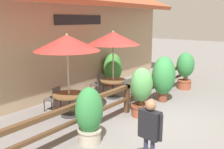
# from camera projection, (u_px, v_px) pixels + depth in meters

# --- Properties ---
(ground_plane) EXTENTS (60.00, 60.00, 0.00)m
(ground_plane) POSITION_uv_depth(u_px,v_px,m) (155.00, 120.00, 7.66)
(ground_plane) COLOR slate
(building_facade) EXTENTS (14.28, 1.49, 4.23)m
(building_facade) POSITION_uv_depth(u_px,v_px,m) (62.00, 42.00, 9.64)
(building_facade) COLOR tan
(building_facade) RESTS_ON ground
(patio_railing) EXTENTS (10.40, 0.14, 0.95)m
(patio_railing) POSITION_uv_depth(u_px,v_px,m) (127.00, 92.00, 8.13)
(patio_railing) COLOR brown
(patio_railing) RESTS_ON ground
(patio_umbrella_near) EXTENTS (2.01, 2.01, 2.61)m
(patio_umbrella_near) POSITION_uv_depth(u_px,v_px,m) (67.00, 43.00, 7.49)
(patio_umbrella_near) COLOR #B7B2A8
(patio_umbrella_near) RESTS_ON ground
(dining_table_near) EXTENTS (1.02, 1.02, 0.72)m
(dining_table_near) POSITION_uv_depth(u_px,v_px,m) (69.00, 98.00, 7.87)
(dining_table_near) COLOR brown
(dining_table_near) RESTS_ON ground
(chair_near_streetside) EXTENTS (0.49, 0.49, 0.84)m
(chair_near_streetside) POSITION_uv_depth(u_px,v_px,m) (87.00, 106.00, 7.49)
(chair_near_streetside) COLOR #514C47
(chair_near_streetside) RESTS_ON ground
(chair_near_wallside) EXTENTS (0.50, 0.50, 0.84)m
(chair_near_wallside) POSITION_uv_depth(u_px,v_px,m) (54.00, 98.00, 8.31)
(chair_near_wallside) COLOR #514C47
(chair_near_wallside) RESTS_ON ground
(patio_umbrella_middle) EXTENTS (2.01, 2.01, 2.61)m
(patio_umbrella_middle) POSITION_uv_depth(u_px,v_px,m) (113.00, 38.00, 9.33)
(patio_umbrella_middle) COLOR #B7B2A8
(patio_umbrella_middle) RESTS_ON ground
(dining_table_middle) EXTENTS (1.02, 1.02, 0.72)m
(dining_table_middle) POSITION_uv_depth(u_px,v_px,m) (113.00, 83.00, 9.71)
(dining_table_middle) COLOR brown
(dining_table_middle) RESTS_ON ground
(chair_middle_streetside) EXTENTS (0.51, 0.51, 0.84)m
(chair_middle_streetside) POSITION_uv_depth(u_px,v_px,m) (130.00, 89.00, 9.30)
(chair_middle_streetside) COLOR #514C47
(chair_middle_streetside) RESTS_ON ground
(chair_middle_wallside) EXTENTS (0.44, 0.44, 0.84)m
(chair_middle_wallside) POSITION_uv_depth(u_px,v_px,m) (98.00, 83.00, 10.21)
(chair_middle_wallside) COLOR #514C47
(chair_middle_wallside) RESTS_ON ground
(potted_plant_entrance_palm) EXTENTS (0.76, 0.68, 1.56)m
(potted_plant_entrance_palm) POSITION_uv_depth(u_px,v_px,m) (141.00, 90.00, 7.81)
(potted_plant_entrance_palm) COLOR #9E4C33
(potted_plant_entrance_palm) RESTS_ON ground
(potted_plant_corner_fern) EXTENTS (0.93, 0.84, 1.71)m
(potted_plant_corner_fern) POSITION_uv_depth(u_px,v_px,m) (164.00, 77.00, 9.21)
(potted_plant_corner_fern) COLOR brown
(potted_plant_corner_fern) RESTS_ON ground
(potted_plant_tall_tropical) EXTENTS (0.83, 0.75, 1.62)m
(potted_plant_tall_tropical) POSITION_uv_depth(u_px,v_px,m) (185.00, 68.00, 10.89)
(potted_plant_tall_tropical) COLOR #9E4C33
(potted_plant_tall_tropical) RESTS_ON ground
(potted_plant_broad_leaf) EXTENTS (0.72, 0.65, 1.43)m
(potted_plant_broad_leaf) POSITION_uv_depth(u_px,v_px,m) (89.00, 115.00, 6.10)
(potted_plant_broad_leaf) COLOR #B7AD99
(potted_plant_broad_leaf) RESTS_ON ground
(potted_plant_small_flowering) EXTENTS (0.92, 0.82, 1.51)m
(potted_plant_small_flowering) POSITION_uv_depth(u_px,v_px,m) (113.00, 69.00, 11.53)
(potted_plant_small_flowering) COLOR #9E4C33
(potted_plant_small_flowering) RESTS_ON ground
(pedestrian) EXTENTS (0.22, 0.55, 1.56)m
(pedestrian) POSITION_uv_depth(u_px,v_px,m) (150.00, 127.00, 4.77)
(pedestrian) COLOR #2D334C
(pedestrian) RESTS_ON ground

